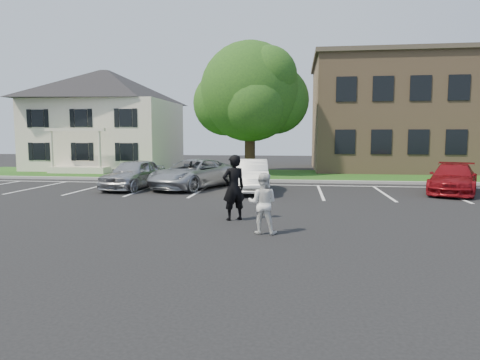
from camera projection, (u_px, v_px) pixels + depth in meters
name	position (u px, v px, depth m)	size (l,w,h in m)	color
ground_plane	(235.00, 227.00, 12.12)	(90.00, 90.00, 0.00)	black
curb	(266.00, 181.00, 23.94)	(40.00, 0.30, 0.15)	gray
grass_strip	(271.00, 175.00, 27.88)	(44.00, 8.00, 0.08)	#154014
stall_lines	(290.00, 189.00, 20.75)	(34.00, 5.36, 0.01)	silver
house	(107.00, 120.00, 33.14)	(10.30, 9.22, 7.60)	beige
office_building	(466.00, 114.00, 31.52)	(22.40, 10.40, 8.30)	#937452
tree	(252.00, 94.00, 28.43)	(7.80, 7.20, 8.80)	black
man_black_suit	(234.00, 188.00, 13.09)	(0.74, 0.48, 2.02)	black
man_white_shirt	(263.00, 203.00, 11.28)	(0.79, 0.61, 1.62)	silver
car_silver_west	(134.00, 174.00, 20.86)	(1.73, 4.29, 1.46)	#ACACB1
car_silver_minivan	(193.00, 174.00, 21.11)	(2.38, 5.16, 1.43)	#A4A7AC
car_white_sedan	(250.00, 176.00, 19.82)	(1.58, 4.53, 1.49)	white
car_red_compact	(453.00, 179.00, 19.24)	(1.88, 4.63, 1.34)	maroon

